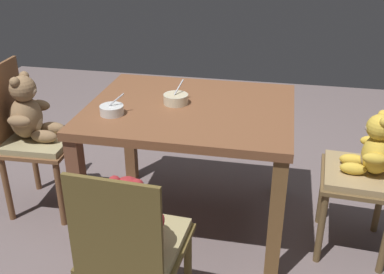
# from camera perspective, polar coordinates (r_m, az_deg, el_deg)

# --- Properties ---
(ground_plane) EXTENTS (5.20, 5.20, 0.04)m
(ground_plane) POSITION_cam_1_polar(r_m,az_deg,el_deg) (2.77, -0.21, -10.63)
(ground_plane) COLOR slate
(dining_table) EXTENTS (1.07, 0.89, 0.73)m
(dining_table) POSITION_cam_1_polar(r_m,az_deg,el_deg) (2.44, -0.23, 1.53)
(dining_table) COLOR brown
(dining_table) RESTS_ON ground_plane
(teddy_chair_near_right) EXTENTS (0.40, 0.43, 0.86)m
(teddy_chair_near_right) POSITION_cam_1_polar(r_m,az_deg,el_deg) (2.45, 21.30, -3.15)
(teddy_chair_near_right) COLOR brown
(teddy_chair_near_right) RESTS_ON ground_plane
(teddy_chair_near_front) EXTENTS (0.40, 0.43, 0.85)m
(teddy_chair_near_front) POSITION_cam_1_polar(r_m,az_deg,el_deg) (1.82, -7.42, -12.23)
(teddy_chair_near_front) COLOR brown
(teddy_chair_near_front) RESTS_ON ground_plane
(teddy_chair_near_left) EXTENTS (0.40, 0.41, 0.89)m
(teddy_chair_near_left) POSITION_cam_1_polar(r_m,az_deg,el_deg) (2.78, -19.42, 1.48)
(teddy_chair_near_left) COLOR brown
(teddy_chair_near_left) RESTS_ON ground_plane
(porridge_bowl_white_near_left) EXTENTS (0.12, 0.12, 0.11)m
(porridge_bowl_white_near_left) POSITION_cam_1_polar(r_m,az_deg,el_deg) (2.33, -9.95, 3.37)
(porridge_bowl_white_near_left) COLOR silver
(porridge_bowl_white_near_left) RESTS_ON dining_table
(porridge_bowl_cream_center) EXTENTS (0.13, 0.14, 0.12)m
(porridge_bowl_cream_center) POSITION_cam_1_polar(r_m,az_deg,el_deg) (2.43, -2.02, 4.78)
(porridge_bowl_cream_center) COLOR beige
(porridge_bowl_cream_center) RESTS_ON dining_table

